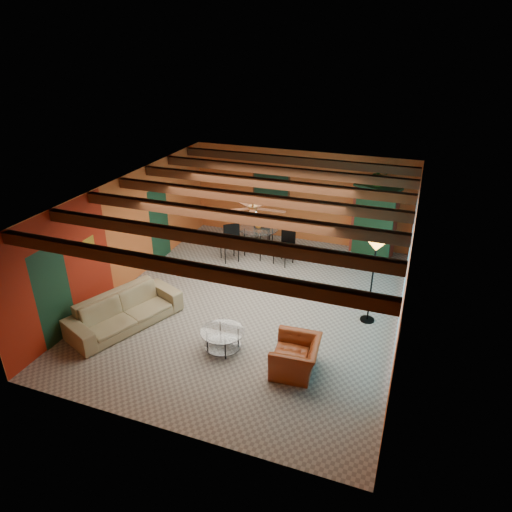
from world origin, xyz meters
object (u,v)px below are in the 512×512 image
at_px(dining_table, 259,236).
at_px(vase, 259,213).
at_px(armchair, 296,356).
at_px(coffee_table, 223,340).
at_px(floor_lamp, 372,282).
at_px(potted_plant, 379,178).
at_px(armoire, 374,222).
at_px(sofa, 125,311).

bearing_deg(dining_table, vase, 180.00).
bearing_deg(armchair, coffee_table, -98.83).
distance_m(floor_lamp, vase, 4.07).
relative_size(armchair, potted_plant, 1.83).
height_order(coffee_table, vase, vase).
relative_size(armoire, floor_lamp, 1.01).
relative_size(sofa, armoire, 1.24).
distance_m(armchair, potted_plant, 5.95).
xyz_separation_m(sofa, floor_lamp, (4.86, 1.96, 0.61)).
relative_size(coffee_table, armoire, 0.45).
xyz_separation_m(dining_table, potted_plant, (2.97, 1.19, 1.62)).
bearing_deg(vase, dining_table, 0.00).
distance_m(potted_plant, vase, 3.34).
relative_size(armchair, armoire, 0.50).
relative_size(sofa, floor_lamp, 1.26).
bearing_deg(coffee_table, potted_plant, 68.45).
height_order(coffee_table, floor_lamp, floor_lamp).
bearing_deg(vase, sofa, -109.60).
relative_size(dining_table, armoire, 1.15).
bearing_deg(sofa, vase, 3.01).
relative_size(sofa, dining_table, 1.08).
distance_m(dining_table, floor_lamp, 4.07).
bearing_deg(coffee_table, armchair, -4.09).
height_order(armchair, vase, vase).
bearing_deg(sofa, armoire, -16.93).
bearing_deg(dining_table, coffee_table, -79.45).
relative_size(dining_table, vase, 10.95).
xyz_separation_m(dining_table, floor_lamp, (3.36, -2.27, 0.38)).
bearing_deg(dining_table, armoire, 21.86).
height_order(armchair, potted_plant, potted_plant).
relative_size(coffee_table, potted_plant, 1.65).
height_order(dining_table, vase, vase).
relative_size(armchair, dining_table, 0.43).
xyz_separation_m(coffee_table, dining_table, (-0.80, 4.30, 0.36)).
relative_size(armoire, potted_plant, 3.69).
height_order(sofa, floor_lamp, floor_lamp).
xyz_separation_m(coffee_table, potted_plant, (2.17, 5.49, 1.98)).
relative_size(dining_table, floor_lamp, 1.16).
bearing_deg(potted_plant, sofa, -129.54).
distance_m(coffee_table, floor_lamp, 3.34).
bearing_deg(armchair, floor_lamp, 149.40).
bearing_deg(potted_plant, armchair, -96.61).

